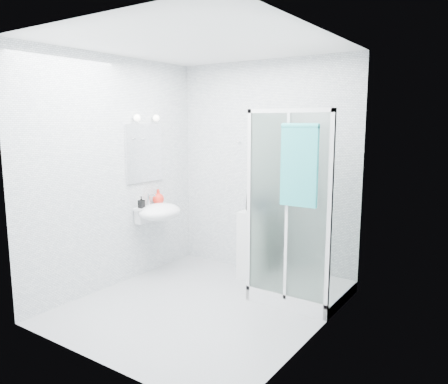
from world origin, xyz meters
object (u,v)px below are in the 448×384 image
Objects in this scene: hand_towel at (299,163)px; wall_basin at (158,212)px; soap_dispenser_orange at (158,197)px; shower_enclosure at (294,257)px; soap_dispenser_black at (141,202)px; shampoo_bottle_b at (262,202)px; shampoo_bottle_a at (250,200)px; storage_cabinet at (256,245)px.

wall_basin is at bearing 177.40° from hand_towel.
wall_basin is at bearing -48.78° from soap_dispenser_orange.
shower_enclosure is 1.89m from soap_dispenser_black.
shower_enclosure is at bearing -25.69° from shampoo_bottle_b.
shampoo_bottle_a is at bearing 34.74° from soap_dispenser_black.
wall_basin is 0.68× the size of storage_cabinet.
shampoo_bottle_a is (-0.70, 0.25, 0.52)m from shower_enclosure.
wall_basin is at bearing -152.23° from shampoo_bottle_b.
shampoo_bottle_a is 1.52× the size of soap_dispenser_orange.
soap_dispenser_orange is (-1.99, 0.22, -0.54)m from hand_towel.
shampoo_bottle_a is 1.16m from soap_dispenser_orange.
soap_dispenser_orange is at bearing -159.83° from shampoo_bottle_b.
hand_towel is 5.50× the size of soap_dispenser_black.
soap_dispenser_black is at bearing -120.53° from wall_basin.
hand_towel is (0.85, -0.67, 1.08)m from storage_cabinet.
shampoo_bottle_a reaches higher than shampoo_bottle_b.
soap_dispenser_black is (-1.76, -0.49, 0.49)m from shower_enclosure.
hand_towel is (1.87, -0.09, 0.70)m from wall_basin.
soap_dispenser_orange is (-1.14, -0.45, 0.54)m from storage_cabinet.
soap_dispenser_black is (-1.21, -0.76, -0.01)m from shampoo_bottle_b.
storage_cabinet is 1.06× the size of hand_towel.
storage_cabinet is 1.46m from soap_dispenser_black.
shower_enclosure is at bearing 118.54° from hand_towel.
shampoo_bottle_a is 1.29m from soap_dispenser_black.
hand_towel is at bearing -39.46° from storage_cabinet.
storage_cabinet is 1.34m from soap_dispenser_orange.
hand_towel is 1.24m from shampoo_bottle_a.
shower_enclosure reaches higher than wall_basin.
wall_basin reaches higher than soap_dispenser_black.
shower_enclosure is 7.15× the size of shampoo_bottle_a.
wall_basin is 1.24m from storage_cabinet.
shampoo_bottle_a is 1.98× the size of soap_dispenser_black.
hand_towel reaches higher than shampoo_bottle_a.
hand_towel is at bearing -6.25° from soap_dispenser_orange.
hand_towel is at bearing -2.60° from wall_basin.
storage_cabinet is 0.54m from shampoo_bottle_b.
shampoo_bottle_b is (-0.55, 0.27, 0.50)m from shower_enclosure.
soap_dispenser_orange is (-1.22, -0.45, 0.01)m from shampoo_bottle_b.
storage_cabinet is 3.31× the size of shampoo_bottle_b.
wall_basin is 1.12m from shampoo_bottle_a.
shower_enclosure is at bearing 5.90° from soap_dispenser_orange.
soap_dispenser_black is (-1.06, -0.74, -0.03)m from shampoo_bottle_a.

